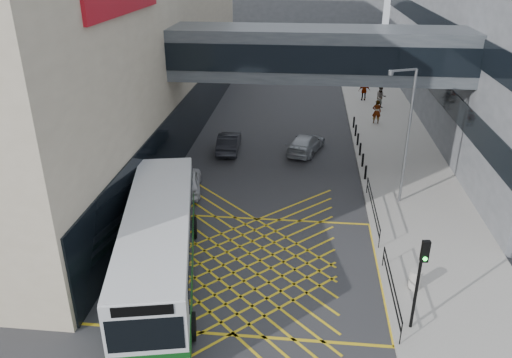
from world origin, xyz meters
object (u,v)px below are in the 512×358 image
(car_dark, at_px, (229,142))
(pedestrian_b, at_px, (381,97))
(traffic_light, at_px, (420,272))
(street_lamp, at_px, (406,129))
(pedestrian_c, at_px, (364,91))
(car_white, at_px, (187,181))
(pedestrian_a, at_px, (377,112))
(bus, at_px, (160,242))
(car_silver, at_px, (306,143))
(litter_bin, at_px, (415,279))

(car_dark, relative_size, pedestrian_b, 2.20)
(traffic_light, height_order, street_lamp, street_lamp)
(pedestrian_c, bearing_deg, car_white, 54.80)
(traffic_light, bearing_deg, pedestrian_b, 79.41)
(car_dark, xyz_separation_m, traffic_light, (9.75, -17.84, 2.05))
(pedestrian_a, bearing_deg, traffic_light, 87.08)
(bus, distance_m, car_white, 8.70)
(car_white, bearing_deg, pedestrian_c, -131.06)
(car_silver, distance_m, pedestrian_b, 13.03)
(bus, bearing_deg, car_silver, 57.07)
(traffic_light, bearing_deg, street_lamp, 78.38)
(car_dark, height_order, car_silver, car_silver)
(pedestrian_a, bearing_deg, car_silver, 49.95)
(car_dark, relative_size, pedestrian_c, 2.33)
(traffic_light, height_order, pedestrian_c, traffic_light)
(car_white, height_order, car_dark, car_white)
(litter_bin, bearing_deg, pedestrian_a, 87.76)
(car_dark, distance_m, car_silver, 5.51)
(bus, relative_size, street_lamp, 1.61)
(car_dark, relative_size, street_lamp, 0.57)
(traffic_light, xyz_separation_m, litter_bin, (0.55, 2.58, -2.14))
(car_white, xyz_separation_m, litter_bin, (11.77, -8.46, -0.11))
(litter_bin, distance_m, pedestrian_c, 29.25)
(traffic_light, relative_size, litter_bin, 4.60)
(car_white, relative_size, litter_bin, 5.13)
(street_lamp, bearing_deg, traffic_light, -119.96)
(pedestrian_a, height_order, pedestrian_c, pedestrian_a)
(traffic_light, xyz_separation_m, street_lamp, (1.03, 10.70, 1.76))
(car_silver, bearing_deg, pedestrian_b, -103.16)
(car_dark, height_order, litter_bin, car_dark)
(car_dark, height_order, pedestrian_a, pedestrian_a)
(pedestrian_b, bearing_deg, pedestrian_a, -103.11)
(litter_bin, relative_size, pedestrian_a, 0.44)
(pedestrian_a, height_order, pedestrian_b, pedestrian_b)
(pedestrian_c, bearing_deg, traffic_light, 83.47)
(car_dark, bearing_deg, car_white, 75.15)
(litter_bin, xyz_separation_m, pedestrian_b, (1.75, 26.92, 0.56))
(car_white, bearing_deg, pedestrian_b, -136.72)
(car_dark, bearing_deg, pedestrian_c, -130.36)
(bus, xyz_separation_m, car_dark, (0.59, 15.40, -1.11))
(car_white, xyz_separation_m, pedestrian_c, (12.28, 20.79, 0.39))
(traffic_light, height_order, pedestrian_b, traffic_light)
(bus, distance_m, pedestrian_b, 29.87)
(pedestrian_a, bearing_deg, street_lamp, 88.77)
(traffic_light, bearing_deg, car_silver, 97.01)
(car_white, relative_size, traffic_light, 1.12)
(car_white, xyz_separation_m, pedestrian_b, (13.52, 18.46, 0.44))
(car_dark, height_order, traffic_light, traffic_light)
(street_lamp, xyz_separation_m, pedestrian_a, (0.39, 14.22, -3.35))
(street_lamp, height_order, litter_bin, street_lamp)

